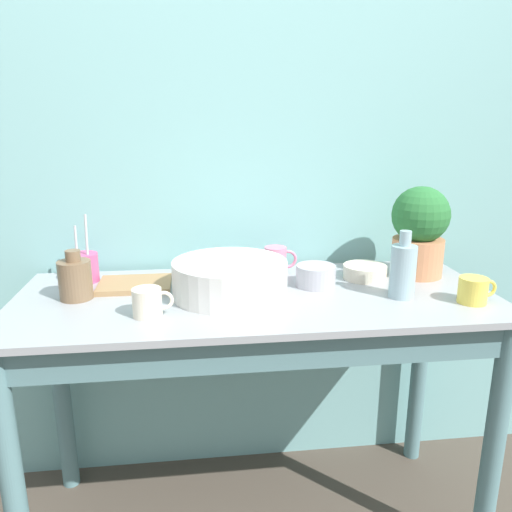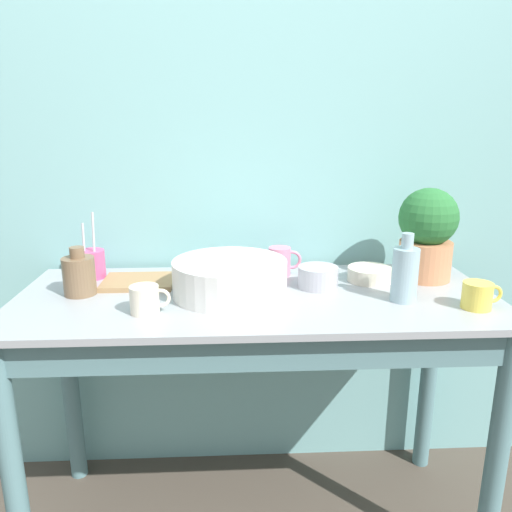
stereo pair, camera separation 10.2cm
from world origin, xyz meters
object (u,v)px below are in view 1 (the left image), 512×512
bowl_small_steel (316,276)px  tray_board (135,284)px  utensil_cup (85,267)px  bowl_small_cream (365,272)px  bottle_tall (403,270)px  mug_cream (148,302)px  bowl_wash_large (230,278)px  potted_plant (419,230)px  mug_yellow (474,290)px  mug_pink (276,261)px  bottle_short (75,279)px

bowl_small_steel → tray_board: bearing=174.1°
utensil_cup → tray_board: (0.17, -0.08, -0.04)m
bowl_small_cream → utensil_cup: utensil_cup is taller
bottle_tall → bowl_small_steel: bearing=149.7°
mug_cream → tray_board: bearing=104.2°
bowl_small_steel → bowl_small_cream: bearing=17.4°
bowl_wash_large → utensil_cup: bearing=157.4°
bottle_tall → mug_cream: bottle_tall is taller
potted_plant → bowl_wash_large: size_ratio=0.88×
mug_yellow → utensil_cup: (-1.15, 0.34, 0.01)m
bottle_tall → bowl_small_steel: size_ratio=1.61×
bottle_tall → mug_pink: size_ratio=1.81×
bowl_small_steel → tray_board: size_ratio=0.56×
bottle_tall → mug_cream: bearing=-175.5°
mug_cream → bowl_small_cream: (0.69, 0.25, -0.02)m
bottle_short → bowl_small_steel: size_ratio=1.17×
bowl_wash_large → bottle_short: size_ratio=2.33×
mug_cream → bowl_small_steel: size_ratio=0.88×
potted_plant → mug_yellow: (0.05, -0.28, -0.12)m
bottle_short → bowl_small_cream: bearing=5.4°
bowl_wash_large → bowl_small_steel: 0.28m
bowl_small_cream → mug_yellow: bearing=-48.0°
mug_pink → utensil_cup: bearing=179.6°
bowl_wash_large → tray_board: (-0.29, 0.11, -0.05)m
tray_board → mug_pink: bearing=8.9°
bowl_wash_large → bowl_small_cream: bowl_wash_large is taller
bottle_short → bowl_small_cream: 0.91m
bottle_short → mug_yellow: bottle_short is taller
mug_yellow → tray_board: bearing=165.1°
bowl_wash_large → mug_pink: (0.17, 0.19, -0.00)m
bottle_short → utensil_cup: bearing=92.6°
potted_plant → bottle_tall: bearing=-123.9°
utensil_cup → tray_board: utensil_cup is taller
mug_pink → mug_yellow: bearing=-32.8°
bottle_short → bowl_small_steel: bottle_short is taller
mug_pink → bowl_small_cream: size_ratio=0.78×
potted_plant → mug_pink: 0.49m
bottle_short → tray_board: bearing=29.0°
bowl_wash_large → bowl_small_steel: bearing=11.3°
mug_cream → mug_pink: (0.40, 0.32, 0.01)m
mug_pink → bowl_small_steel: (0.11, -0.13, -0.02)m
bottle_tall → bowl_small_steel: 0.27m
potted_plant → mug_cream: 0.92m
bowl_small_cream → utensil_cup: bearing=175.0°
bottle_tall → utensil_cup: size_ratio=0.91×
bowl_wash_large → utensil_cup: 0.50m
bowl_wash_large → bowl_small_steel: size_ratio=2.73×
bowl_small_cream → utensil_cup: size_ratio=0.65×
bowl_small_cream → bowl_small_steel: (-0.18, -0.06, 0.01)m
bowl_small_steel → utensil_cup: 0.75m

